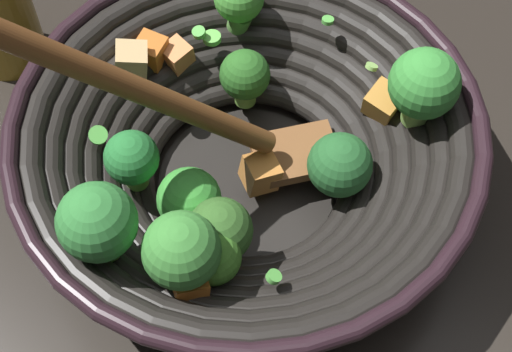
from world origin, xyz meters
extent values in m
plane|color=#28231E|center=(0.00, 0.00, 0.00)|extent=(4.00, 4.00, 0.00)
cylinder|color=black|center=(0.00, 0.00, 0.01)|extent=(0.15, 0.15, 0.01)
torus|color=black|center=(0.00, 0.00, 0.02)|extent=(0.20, 0.20, 0.02)
torus|color=black|center=(0.00, 0.00, 0.03)|extent=(0.23, 0.23, 0.02)
torus|color=black|center=(0.00, 0.00, 0.04)|extent=(0.25, 0.25, 0.02)
torus|color=black|center=(0.00, 0.00, 0.05)|extent=(0.28, 0.28, 0.02)
torus|color=black|center=(0.00, 0.00, 0.06)|extent=(0.31, 0.31, 0.02)
torus|color=black|center=(0.00, 0.00, 0.07)|extent=(0.33, 0.33, 0.02)
torus|color=black|center=(0.00, 0.00, 0.08)|extent=(0.36, 0.36, 0.02)
torus|color=black|center=(0.00, 0.00, 0.09)|extent=(0.38, 0.38, 0.01)
cylinder|color=#5F9846|center=(0.09, -0.09, 0.07)|extent=(0.03, 0.02, 0.02)
cylinder|color=#77B045|center=(0.05, -0.05, 0.03)|extent=(0.03, 0.03, 0.02)
sphere|color=#2A6422|center=(0.05, -0.05, 0.06)|extent=(0.04, 0.04, 0.04)
cylinder|color=#83BC4A|center=(0.01, 0.14, 0.08)|extent=(0.03, 0.03, 0.02)
sphere|color=#327F38|center=(0.01, 0.14, 0.11)|extent=(0.06, 0.06, 0.06)
cylinder|color=#59A345|center=(-0.05, 0.09, 0.05)|extent=(0.02, 0.02, 0.02)
sphere|color=#428329|center=(-0.05, 0.09, 0.07)|extent=(0.04, 0.04, 0.04)
cylinder|color=#89BE57|center=(-0.08, -0.11, 0.08)|extent=(0.03, 0.03, 0.02)
sphere|color=green|center=(-0.08, -0.11, 0.11)|extent=(0.06, 0.06, 0.06)
cylinder|color=#7DB549|center=(-0.05, 0.11, 0.07)|extent=(0.03, 0.03, 0.02)
sphere|color=#3D8937|center=(-0.05, 0.11, 0.10)|extent=(0.06, 0.06, 0.06)
cylinder|color=#6D9F3E|center=(-0.06, -0.04, 0.03)|extent=(0.02, 0.03, 0.02)
sphere|color=#255E2B|center=(-0.06, -0.04, 0.06)|extent=(0.05, 0.05, 0.05)
cylinder|color=#79B348|center=(-0.04, 0.07, 0.04)|extent=(0.03, 0.03, 0.02)
sphere|color=#326025|center=(-0.04, 0.07, 0.07)|extent=(0.05, 0.05, 0.05)
cylinder|color=#76BE4D|center=(0.00, 0.06, 0.03)|extent=(0.03, 0.03, 0.02)
sphere|color=green|center=(0.00, 0.06, 0.06)|extent=(0.05, 0.05, 0.05)
cylinder|color=#69A242|center=(0.05, 0.08, 0.05)|extent=(0.02, 0.02, 0.02)
sphere|color=#277B36|center=(0.05, 0.08, 0.07)|extent=(0.04, 0.04, 0.04)
cube|color=#DAB477|center=(0.12, 0.01, 0.08)|extent=(0.04, 0.04, 0.03)
cube|color=orange|center=(0.13, -0.01, 0.07)|extent=(0.03, 0.03, 0.03)
cube|color=#C98734|center=(-0.05, -0.11, 0.06)|extent=(0.03, 0.03, 0.03)
cube|color=#E6884D|center=(0.11, -0.03, 0.06)|extent=(0.02, 0.03, 0.03)
cube|color=#BD6523|center=(-0.06, 0.12, 0.07)|extent=(0.03, 0.04, 0.03)
cube|color=#CF8037|center=(-0.02, 0.00, 0.04)|extent=(0.04, 0.04, 0.03)
cylinder|color=#56B247|center=(0.03, -0.13, 0.09)|extent=(0.01, 0.01, 0.01)
cylinder|color=#56B247|center=(0.09, 0.08, 0.07)|extent=(0.02, 0.02, 0.01)
cylinder|color=#56B247|center=(0.10, -0.05, 0.08)|extent=(0.01, 0.01, 0.01)
cylinder|color=#56B247|center=(-0.10, 0.07, 0.08)|extent=(0.02, 0.02, 0.01)
cylinder|color=#99D166|center=(-0.03, -0.11, 0.09)|extent=(0.01, 0.01, 0.01)
cylinder|color=#6BC651|center=(0.05, 0.12, 0.08)|extent=(0.02, 0.02, 0.01)
cylinder|color=#6BC651|center=(0.10, -0.06, 0.07)|extent=(0.02, 0.02, 0.01)
cylinder|color=#56B247|center=(0.08, 0.00, 0.04)|extent=(0.02, 0.02, 0.01)
cube|color=brown|center=(-0.02, -0.03, 0.04)|extent=(0.08, 0.09, 0.01)
cylinder|color=brown|center=(0.04, 0.07, 0.16)|extent=(0.13, 0.19, 0.22)
camera|label=1|loc=(-0.24, 0.25, 0.57)|focal=54.23mm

